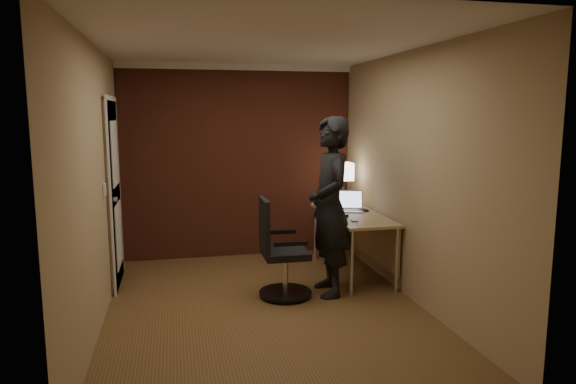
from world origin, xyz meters
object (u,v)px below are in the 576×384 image
(desk, at_px, (358,224))
(desk_lamp, at_px, (343,172))
(laptop, at_px, (349,205))
(office_chair, at_px, (279,255))
(person, at_px, (330,207))
(wallet, at_px, (363,210))
(mouse, at_px, (344,215))
(phone, at_px, (354,220))

(desk, xyz_separation_m, desk_lamp, (-0.01, 0.57, 0.55))
(laptop, distance_m, office_chair, 1.30)
(person, bearing_deg, office_chair, -89.71)
(desk_lamp, height_order, wallet, desk_lamp)
(desk_lamp, height_order, mouse, desk_lamp)
(desk_lamp, xyz_separation_m, wallet, (0.10, -0.46, -0.41))
(phone, xyz_separation_m, office_chair, (-0.86, -0.15, -0.29))
(mouse, bearing_deg, person, -150.71)
(desk, bearing_deg, person, -133.20)
(laptop, bearing_deg, wallet, -29.34)
(phone, bearing_deg, desk_lamp, 87.57)
(desk_lamp, distance_m, mouse, 0.86)
(phone, distance_m, wallet, 0.58)
(laptop, xyz_separation_m, person, (-0.47, -0.74, 0.13))
(desk_lamp, height_order, phone, desk_lamp)
(desk, xyz_separation_m, office_chair, (-1.06, -0.56, -0.16))
(laptop, xyz_separation_m, wallet, (0.15, -0.08, -0.05))
(desk, distance_m, wallet, 0.20)
(mouse, bearing_deg, phone, -105.60)
(desk, bearing_deg, office_chair, -152.22)
(desk, distance_m, person, 0.83)
(desk_lamp, relative_size, wallet, 4.86)
(desk_lamp, distance_m, wallet, 0.63)
(desk_lamp, relative_size, mouse, 5.35)
(phone, relative_size, person, 0.06)
(mouse, xyz_separation_m, wallet, (0.33, 0.26, -0.01))
(wallet, relative_size, office_chair, 0.11)
(desk, bearing_deg, desk_lamp, 90.55)
(desk, xyz_separation_m, laptop, (-0.05, 0.18, 0.19))
(mouse, relative_size, phone, 0.87)
(phone, height_order, wallet, wallet)
(wallet, height_order, office_chair, office_chair)
(desk, height_order, person, person)
(desk_lamp, xyz_separation_m, person, (-0.52, -1.12, -0.22))
(mouse, height_order, office_chair, office_chair)
(laptop, relative_size, phone, 3.37)
(phone, distance_m, person, 0.41)
(desk_lamp, distance_m, office_chair, 1.69)
(laptop, relative_size, person, 0.21)
(desk_lamp, distance_m, laptop, 0.52)
(mouse, bearing_deg, desk, 9.42)
(mouse, height_order, person, person)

